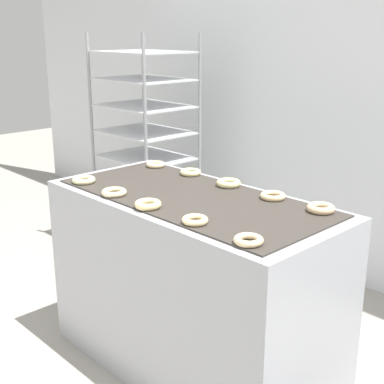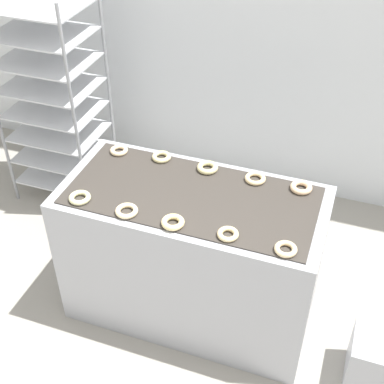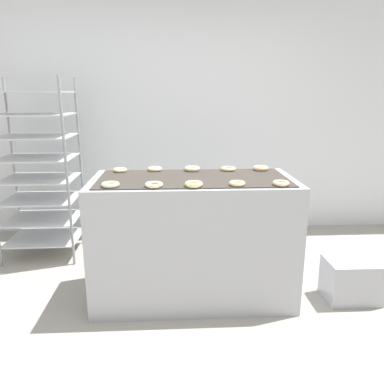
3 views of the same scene
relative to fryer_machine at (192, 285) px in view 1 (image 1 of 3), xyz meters
The scene contains 13 objects.
wall_back 1.78m from the fryer_machine, 90.01° to the left, with size 8.00×0.05×2.80m.
fryer_machine is the anchor object (origin of this frame).
baking_rack_cart 1.69m from the fryer_machine, 148.84° to the left, with size 0.69×0.55×1.69m.
donut_near_leftmost 0.78m from the fryer_machine, 156.42° to the right, with size 0.12×0.12×0.03m, color beige.
donut_near_left 0.62m from the fryer_machine, 136.65° to the right, with size 0.12×0.12×0.03m, color beige.
donut_near_center 0.56m from the fryer_machine, 92.36° to the right, with size 0.12×0.12×0.03m, color #F2D690.
donut_near_right 0.62m from the fryer_machine, 41.96° to the right, with size 0.11×0.11×0.03m, color beige.
donut_near_rightmost 0.80m from the fryer_machine, 24.35° to the right, with size 0.11×0.11×0.03m, color beige.
donut_far_leftmost 0.78m from the fryer_machine, 156.49° to the left, with size 0.11×0.11×0.03m, color beige.
donut_far_left 0.63m from the fryer_machine, 137.39° to the left, with size 0.12×0.12×0.03m, color beige.
donut_far_center 0.55m from the fryer_machine, 88.59° to the left, with size 0.12×0.12×0.03m, color beige.
donut_far_right 0.62m from the fryer_machine, 39.82° to the left, with size 0.12×0.12×0.03m, color beige.
donut_far_rightmost 0.78m from the fryer_machine, 23.95° to the left, with size 0.12×0.12×0.03m, color beige.
Camera 1 is at (1.77, -1.09, 1.71)m, focal length 50.00 mm.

